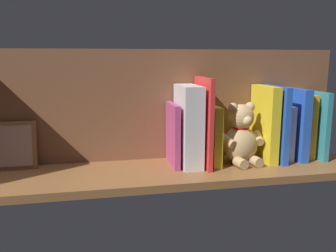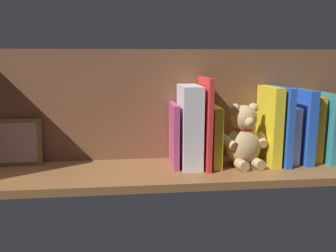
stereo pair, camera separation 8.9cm
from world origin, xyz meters
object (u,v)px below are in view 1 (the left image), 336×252
book_0 (315,124)px  picture_frame_leaning (9,146)px  teddy_bear (241,137)px  dictionary_thick_white (188,126)px

book_0 → picture_frame_leaning: book_0 is taller
book_0 → teddy_bear: size_ratio=1.14×
dictionary_thick_white → book_0: bearing=-179.2°
teddy_bear → dictionary_thick_white: bearing=-14.4°
book_0 → dictionary_thick_white: bearing=0.8°
book_0 → teddy_bear: 26.50cm
book_0 → teddy_bear: book_0 is taller
teddy_bear → dictionary_thick_white: 16.67cm
dictionary_thick_white → teddy_bear: bearing=174.2°
dictionary_thick_white → picture_frame_leaning: (51.69, -5.79, -5.08)cm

